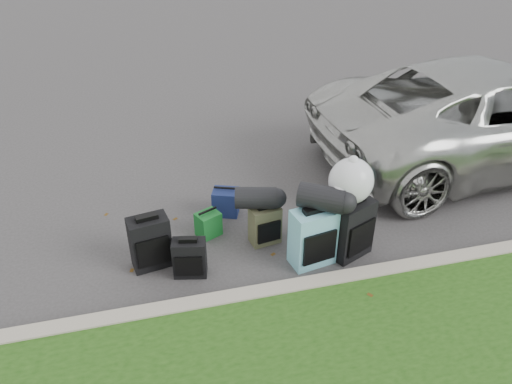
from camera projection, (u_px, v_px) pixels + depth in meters
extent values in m
plane|color=#383535|center=(268.00, 238.00, 5.99)|extent=(120.00, 120.00, 0.00)
cube|color=#9E937F|center=(294.00, 290.00, 5.13)|extent=(120.00, 0.18, 0.15)
imported|color=#B7B7B2|center=(493.00, 113.00, 7.35)|extent=(5.44, 2.68, 1.48)
cube|color=black|center=(190.00, 258.00, 5.33)|extent=(0.39, 0.27, 0.44)
cube|color=black|center=(150.00, 242.00, 5.43)|extent=(0.46, 0.33, 0.61)
cube|color=#3E3E28|center=(265.00, 225.00, 5.82)|extent=(0.37, 0.27, 0.47)
cube|color=#56919E|center=(313.00, 237.00, 5.45)|extent=(0.52, 0.36, 0.68)
cube|color=black|center=(352.00, 229.00, 5.57)|extent=(0.54, 0.44, 0.70)
cube|color=#186E28|center=(208.00, 224.00, 5.98)|extent=(0.33, 0.31, 0.30)
cube|color=navy|center=(226.00, 202.00, 6.36)|extent=(0.39, 0.35, 0.34)
cylinder|color=black|center=(256.00, 198.00, 5.64)|extent=(0.52, 0.36, 0.25)
cylinder|color=black|center=(322.00, 198.00, 5.24)|extent=(0.56, 0.50, 0.27)
sphere|color=white|center=(351.00, 181.00, 5.30)|extent=(0.49, 0.49, 0.49)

